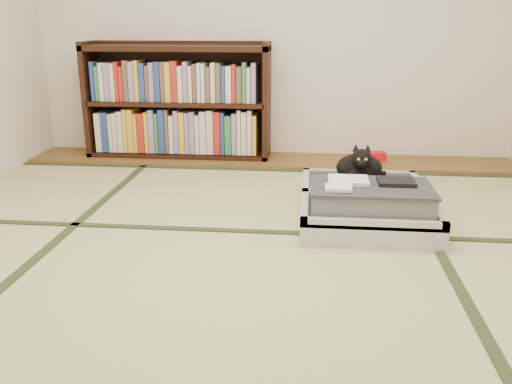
# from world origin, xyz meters

# --- Properties ---
(floor) EXTENTS (4.50, 4.50, 0.00)m
(floor) POSITION_xyz_m (0.00, 0.00, 0.00)
(floor) COLOR #C6BF84
(floor) RESTS_ON ground
(wood_strip) EXTENTS (4.00, 0.50, 0.02)m
(wood_strip) POSITION_xyz_m (0.00, 2.00, 0.01)
(wood_strip) COLOR brown
(wood_strip) RESTS_ON ground
(red_item) EXTENTS (0.17, 0.13, 0.07)m
(red_item) POSITION_xyz_m (0.87, 2.03, 0.06)
(red_item) COLOR red
(red_item) RESTS_ON wood_strip
(tatami_borders) EXTENTS (4.00, 4.50, 0.01)m
(tatami_borders) POSITION_xyz_m (0.00, 0.49, 0.00)
(tatami_borders) COLOR #2D381E
(tatami_borders) RESTS_ON ground
(bookcase) EXTENTS (1.53, 0.35, 0.99)m
(bookcase) POSITION_xyz_m (-0.78, 2.07, 0.45)
(bookcase) COLOR black
(bookcase) RESTS_ON wood_strip
(suitcase) EXTENTS (0.75, 1.00, 0.29)m
(suitcase) POSITION_xyz_m (0.66, 0.66, 0.10)
(suitcase) COLOR silver
(suitcase) RESTS_ON floor
(cat) EXTENTS (0.33, 0.33, 0.27)m
(cat) POSITION_xyz_m (0.65, 0.95, 0.24)
(cat) COLOR black
(cat) RESTS_ON suitcase
(cable_coil) EXTENTS (0.10, 0.10, 0.02)m
(cable_coil) POSITION_xyz_m (0.83, 0.99, 0.15)
(cable_coil) COLOR white
(cable_coil) RESTS_ON suitcase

